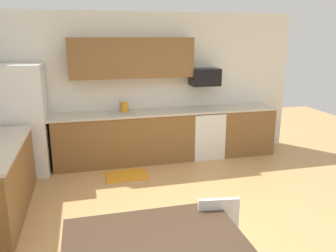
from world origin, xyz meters
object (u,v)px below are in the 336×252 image
at_px(refrigerator, 23,120).
at_px(oven_range, 205,133).
at_px(microwave, 205,77).
at_px(chair_near_table, 221,240).
at_px(dining_table, 154,244).
at_px(kettle, 125,108).

height_order(refrigerator, oven_range, refrigerator).
bearing_deg(microwave, oven_range, -90.00).
xyz_separation_m(refrigerator, chair_near_table, (2.13, -3.38, -0.42)).
xyz_separation_m(oven_range, chair_near_table, (-1.12, -3.46, 0.05)).
bearing_deg(dining_table, kettle, 86.39).
bearing_deg(dining_table, chair_near_table, 16.06).
height_order(oven_range, kettle, kettle).
bearing_deg(refrigerator, kettle, 4.35).
bearing_deg(chair_near_table, kettle, 96.75).
distance_m(refrigerator, kettle, 1.72).
height_order(microwave, kettle, microwave).
relative_size(oven_range, microwave, 1.69).
bearing_deg(microwave, dining_table, -115.25).
height_order(oven_range, chair_near_table, oven_range).
relative_size(refrigerator, kettle, 9.21).
xyz_separation_m(refrigerator, oven_range, (3.25, 0.08, -0.47)).
bearing_deg(refrigerator, microwave, 3.17).
height_order(refrigerator, chair_near_table, refrigerator).
relative_size(refrigerator, chair_near_table, 2.17).
height_order(dining_table, kettle, kettle).
height_order(refrigerator, microwave, refrigerator).
height_order(refrigerator, kettle, refrigerator).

